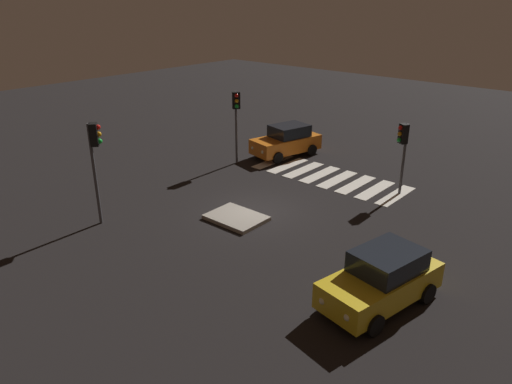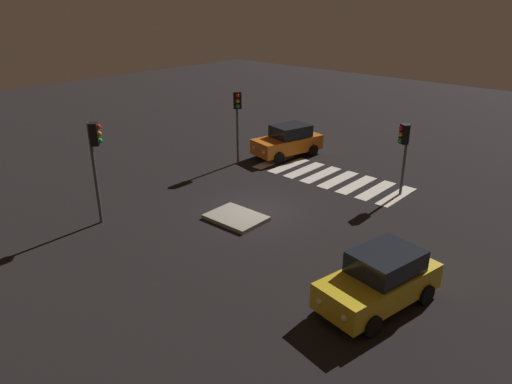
{
  "view_description": "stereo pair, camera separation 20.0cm",
  "coord_description": "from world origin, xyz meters",
  "px_view_note": "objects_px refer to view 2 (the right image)",
  "views": [
    {
      "loc": [
        -13.49,
        15.27,
        9.44
      ],
      "look_at": [
        0.0,
        0.0,
        1.0
      ],
      "focal_mm": 33.67,
      "sensor_mm": 36.0,
      "label": 1
    },
    {
      "loc": [
        -13.64,
        15.14,
        9.44
      ],
      "look_at": [
        0.0,
        0.0,
        1.0
      ],
      "focal_mm": 33.67,
      "sensor_mm": 36.0,
      "label": 2
    }
  ],
  "objects_px": {
    "traffic_light_east": "(237,110)",
    "traffic_light_north": "(95,148)",
    "traffic_island": "(236,218)",
    "traffic_light_south": "(404,142)",
    "car_orange": "(288,141)",
    "car_yellow": "(380,280)"
  },
  "relations": [
    {
      "from": "traffic_island",
      "to": "traffic_light_south",
      "type": "bearing_deg",
      "value": -118.21
    },
    {
      "from": "traffic_light_east",
      "to": "traffic_light_north",
      "type": "bearing_deg",
      "value": -44.33
    },
    {
      "from": "traffic_light_north",
      "to": "traffic_light_east",
      "type": "height_order",
      "value": "traffic_light_north"
    },
    {
      "from": "traffic_island",
      "to": "traffic_light_south",
      "type": "relative_size",
      "value": 0.7
    },
    {
      "from": "traffic_light_south",
      "to": "traffic_light_north",
      "type": "distance_m",
      "value": 14.32
    },
    {
      "from": "car_yellow",
      "to": "traffic_light_south",
      "type": "distance_m",
      "value": 9.99
    },
    {
      "from": "traffic_light_south",
      "to": "traffic_light_east",
      "type": "relative_size",
      "value": 0.85
    },
    {
      "from": "car_orange",
      "to": "traffic_light_north",
      "type": "relative_size",
      "value": 1.03
    },
    {
      "from": "car_orange",
      "to": "traffic_light_north",
      "type": "bearing_deg",
      "value": 12.64
    },
    {
      "from": "traffic_light_south",
      "to": "traffic_island",
      "type": "bearing_deg",
      "value": 3.67
    },
    {
      "from": "traffic_island",
      "to": "car_orange",
      "type": "bearing_deg",
      "value": -65.26
    },
    {
      "from": "car_yellow",
      "to": "traffic_light_north",
      "type": "bearing_deg",
      "value": -66.85
    },
    {
      "from": "traffic_light_north",
      "to": "car_orange",
      "type": "bearing_deg",
      "value": 38.39
    },
    {
      "from": "traffic_light_north",
      "to": "traffic_light_east",
      "type": "relative_size",
      "value": 1.05
    },
    {
      "from": "traffic_island",
      "to": "car_yellow",
      "type": "relative_size",
      "value": 0.56
    },
    {
      "from": "traffic_island",
      "to": "traffic_light_east",
      "type": "relative_size",
      "value": 0.6
    },
    {
      "from": "traffic_light_north",
      "to": "traffic_light_east",
      "type": "xyz_separation_m",
      "value": [
        1.11,
        -9.74,
        -0.17
      ]
    },
    {
      "from": "car_orange",
      "to": "traffic_light_south",
      "type": "bearing_deg",
      "value": 94.24
    },
    {
      "from": "traffic_light_north",
      "to": "traffic_light_east",
      "type": "distance_m",
      "value": 9.81
    },
    {
      "from": "traffic_island",
      "to": "car_yellow",
      "type": "height_order",
      "value": "car_yellow"
    },
    {
      "from": "car_yellow",
      "to": "traffic_light_east",
      "type": "distance_m",
      "value": 15.17
    },
    {
      "from": "traffic_light_south",
      "to": "traffic_light_east",
      "type": "bearing_deg",
      "value": -46.37
    }
  ]
}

